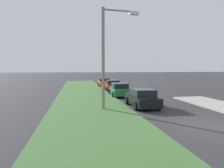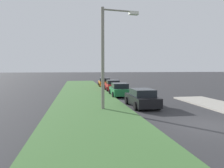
% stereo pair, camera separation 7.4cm
% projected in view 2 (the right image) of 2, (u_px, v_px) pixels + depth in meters
% --- Properties ---
extents(ground, '(300.00, 300.00, 0.00)m').
position_uv_depth(ground, '(209.00, 126.00, 11.25)').
color(ground, '#2D2D30').
extents(grass_median, '(60.00, 6.00, 0.12)m').
position_uv_depth(grass_median, '(86.00, 100.00, 20.02)').
color(grass_median, '#3D6633').
rests_on(grass_median, ground).
extents(parked_car_black, '(4.30, 2.03, 1.47)m').
position_uv_depth(parked_car_black, '(142.00, 98.00, 16.74)').
color(parked_car_black, black).
rests_on(parked_car_black, ground).
extents(parked_car_green, '(4.36, 2.14, 1.47)m').
position_uv_depth(parked_car_green, '(120.00, 90.00, 23.24)').
color(parked_car_green, '#1E6B38').
rests_on(parked_car_green, ground).
extents(parked_car_red, '(4.36, 2.13, 1.47)m').
position_uv_depth(parked_car_red, '(113.00, 85.00, 29.17)').
color(parked_car_red, red).
rests_on(parked_car_red, ground).
extents(parked_car_orange, '(4.38, 2.17, 1.47)m').
position_uv_depth(parked_car_orange, '(104.00, 82.00, 35.35)').
color(parked_car_orange, orange).
rests_on(parked_car_orange, ground).
extents(streetlight, '(0.60, 2.87, 7.50)m').
position_uv_depth(streetlight, '(107.00, 51.00, 15.22)').
color(streetlight, gray).
rests_on(streetlight, ground).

